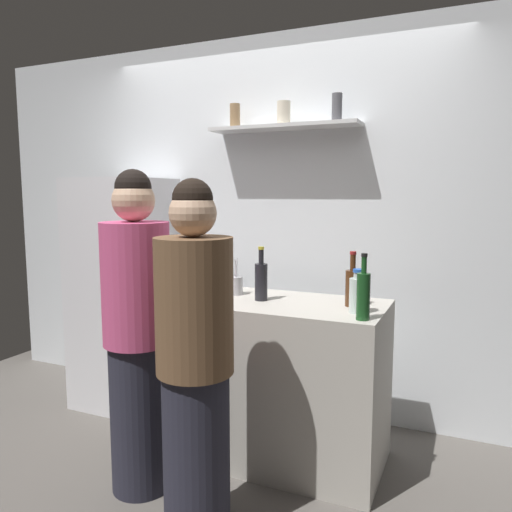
{
  "coord_description": "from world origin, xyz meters",
  "views": [
    {
      "loc": [
        1.29,
        -2.02,
        1.52
      ],
      "look_at": [
        0.16,
        0.54,
        1.17
      ],
      "focal_mm": 34.8,
      "sensor_mm": 36.0,
      "label": 1
    }
  ],
  "objects_px": {
    "baking_pan": "(180,292)",
    "water_bottle_plastic": "(358,294)",
    "refrigerator": "(125,292)",
    "wine_bottle_green_glass": "(363,294)",
    "wine_bottle_dark_glass": "(261,280)",
    "wine_bottle_pale_glass": "(193,268)",
    "person_brown_jacket": "(195,365)",
    "person_pink_top": "(138,336)",
    "utensil_holder": "(235,285)",
    "wine_bottle_amber_glass": "(352,286)"
  },
  "relations": [
    {
      "from": "utensil_holder",
      "to": "wine_bottle_pale_glass",
      "type": "bearing_deg",
      "value": 158.04
    },
    {
      "from": "baking_pan",
      "to": "water_bottle_plastic",
      "type": "bearing_deg",
      "value": 0.43
    },
    {
      "from": "wine_bottle_amber_glass",
      "to": "person_pink_top",
      "type": "height_order",
      "value": "person_pink_top"
    },
    {
      "from": "wine_bottle_dark_glass",
      "to": "person_pink_top",
      "type": "bearing_deg",
      "value": -128.33
    },
    {
      "from": "person_pink_top",
      "to": "person_brown_jacket",
      "type": "bearing_deg",
      "value": -63.29
    },
    {
      "from": "wine_bottle_amber_glass",
      "to": "water_bottle_plastic",
      "type": "distance_m",
      "value": 0.15
    },
    {
      "from": "refrigerator",
      "to": "utensil_holder",
      "type": "relative_size",
      "value": 7.48
    },
    {
      "from": "baking_pan",
      "to": "wine_bottle_pale_glass",
      "type": "relative_size",
      "value": 1.13
    },
    {
      "from": "baking_pan",
      "to": "water_bottle_plastic",
      "type": "relative_size",
      "value": 1.52
    },
    {
      "from": "refrigerator",
      "to": "person_brown_jacket",
      "type": "xyz_separation_m",
      "value": [
        1.22,
        -1.06,
        -0.04
      ]
    },
    {
      "from": "person_pink_top",
      "to": "wine_bottle_green_glass",
      "type": "bearing_deg",
      "value": -23.19
    },
    {
      "from": "baking_pan",
      "to": "utensil_holder",
      "type": "distance_m",
      "value": 0.33
    },
    {
      "from": "person_brown_jacket",
      "to": "wine_bottle_green_glass",
      "type": "bearing_deg",
      "value": 2.74
    },
    {
      "from": "baking_pan",
      "to": "utensil_holder",
      "type": "bearing_deg",
      "value": 31.52
    },
    {
      "from": "wine_bottle_amber_glass",
      "to": "water_bottle_plastic",
      "type": "relative_size",
      "value": 1.32
    },
    {
      "from": "wine_bottle_green_glass",
      "to": "wine_bottle_pale_glass",
      "type": "distance_m",
      "value": 1.3
    },
    {
      "from": "refrigerator",
      "to": "wine_bottle_green_glass",
      "type": "xyz_separation_m",
      "value": [
        1.84,
        -0.53,
        0.23
      ]
    },
    {
      "from": "person_pink_top",
      "to": "person_brown_jacket",
      "type": "relative_size",
      "value": 1.03
    },
    {
      "from": "water_bottle_plastic",
      "to": "person_pink_top",
      "type": "bearing_deg",
      "value": -154.5
    },
    {
      "from": "water_bottle_plastic",
      "to": "person_brown_jacket",
      "type": "xyz_separation_m",
      "value": [
        -0.57,
        -0.66,
        -0.24
      ]
    },
    {
      "from": "wine_bottle_amber_glass",
      "to": "wine_bottle_pale_glass",
      "type": "relative_size",
      "value": 0.98
    },
    {
      "from": "baking_pan",
      "to": "wine_bottle_amber_glass",
      "type": "relative_size",
      "value": 1.15
    },
    {
      "from": "wine_bottle_dark_glass",
      "to": "water_bottle_plastic",
      "type": "bearing_deg",
      "value": -7.66
    },
    {
      "from": "wine_bottle_green_glass",
      "to": "person_brown_jacket",
      "type": "xyz_separation_m",
      "value": [
        -0.62,
        -0.53,
        -0.27
      ]
    },
    {
      "from": "wine_bottle_pale_glass",
      "to": "person_brown_jacket",
      "type": "height_order",
      "value": "person_brown_jacket"
    },
    {
      "from": "utensil_holder",
      "to": "water_bottle_plastic",
      "type": "relative_size",
      "value": 0.98
    },
    {
      "from": "wine_bottle_green_glass",
      "to": "utensil_holder",
      "type": "bearing_deg",
      "value": 160.22
    },
    {
      "from": "refrigerator",
      "to": "person_pink_top",
      "type": "relative_size",
      "value": 0.99
    },
    {
      "from": "utensil_holder",
      "to": "wine_bottle_amber_glass",
      "type": "height_order",
      "value": "wine_bottle_amber_glass"
    },
    {
      "from": "refrigerator",
      "to": "person_brown_jacket",
      "type": "height_order",
      "value": "refrigerator"
    },
    {
      "from": "baking_pan",
      "to": "wine_bottle_amber_glass",
      "type": "xyz_separation_m",
      "value": [
        0.99,
        0.15,
        0.08
      ]
    },
    {
      "from": "utensil_holder",
      "to": "person_pink_top",
      "type": "distance_m",
      "value": 0.71
    },
    {
      "from": "utensil_holder",
      "to": "wine_bottle_amber_glass",
      "type": "xyz_separation_m",
      "value": [
        0.71,
        -0.03,
        0.05
      ]
    },
    {
      "from": "refrigerator",
      "to": "water_bottle_plastic",
      "type": "bearing_deg",
      "value": -12.66
    },
    {
      "from": "utensil_holder",
      "to": "person_pink_top",
      "type": "height_order",
      "value": "person_pink_top"
    },
    {
      "from": "refrigerator",
      "to": "wine_bottle_amber_glass",
      "type": "bearing_deg",
      "value": -8.71
    },
    {
      "from": "baking_pan",
      "to": "wine_bottle_pale_glass",
      "type": "bearing_deg",
      "value": 108.1
    },
    {
      "from": "wine_bottle_dark_glass",
      "to": "person_pink_top",
      "type": "relative_size",
      "value": 0.19
    },
    {
      "from": "utensil_holder",
      "to": "wine_bottle_dark_glass",
      "type": "relative_size",
      "value": 0.71
    },
    {
      "from": "water_bottle_plastic",
      "to": "wine_bottle_dark_glass",
      "type": "bearing_deg",
      "value": 172.34
    },
    {
      "from": "wine_bottle_dark_glass",
      "to": "person_brown_jacket",
      "type": "height_order",
      "value": "person_brown_jacket"
    },
    {
      "from": "wine_bottle_pale_glass",
      "to": "person_brown_jacket",
      "type": "bearing_deg",
      "value": -58.67
    },
    {
      "from": "wine_bottle_dark_glass",
      "to": "wine_bottle_pale_glass",
      "type": "distance_m",
      "value": 0.64
    },
    {
      "from": "wine_bottle_amber_glass",
      "to": "wine_bottle_pale_glass",
      "type": "height_order",
      "value": "wine_bottle_pale_glass"
    },
    {
      "from": "wine_bottle_pale_glass",
      "to": "wine_bottle_dark_glass",
      "type": "bearing_deg",
      "value": -22.38
    },
    {
      "from": "person_brown_jacket",
      "to": "water_bottle_plastic",
      "type": "bearing_deg",
      "value": 11.73
    },
    {
      "from": "refrigerator",
      "to": "wine_bottle_green_glass",
      "type": "relative_size",
      "value": 5.09
    },
    {
      "from": "utensil_holder",
      "to": "wine_bottle_green_glass",
      "type": "distance_m",
      "value": 0.88
    },
    {
      "from": "utensil_holder",
      "to": "water_bottle_plastic",
      "type": "bearing_deg",
      "value": -12.01
    },
    {
      "from": "refrigerator",
      "to": "utensil_holder",
      "type": "distance_m",
      "value": 1.06
    }
  ]
}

